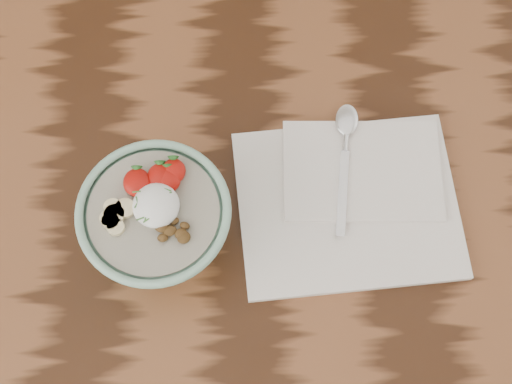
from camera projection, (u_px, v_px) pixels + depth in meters
table at (246, 245)px, 101.17cm from camera, size 160.00×90.00×75.00cm
breakfast_bowl at (157, 221)px, 86.10cm from camera, size 18.26×18.26×12.41cm
napkin at (351, 197)px, 93.03cm from camera, size 29.83×24.78×1.74cm
spoon at (346, 138)px, 94.45cm from camera, size 4.50×18.73×0.98cm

